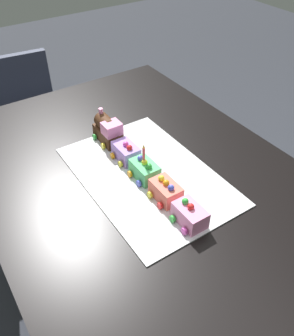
{
  "coord_description": "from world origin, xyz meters",
  "views": [
    {
      "loc": [
        0.79,
        -0.49,
        1.54
      ],
      "look_at": [
        0.03,
        0.01,
        0.77
      ],
      "focal_mm": 38.49,
      "sensor_mm": 36.0,
      "label": 1
    }
  ],
  "objects": [
    {
      "name": "ground_plane",
      "position": [
        0.0,
        0.0,
        0.0
      ],
      "size": [
        8.0,
        8.0,
        0.0
      ],
      "primitive_type": "plane",
      "color": "#2D3038"
    },
    {
      "name": "dining_table",
      "position": [
        0.0,
        0.0,
        0.63
      ],
      "size": [
        1.4,
        1.0,
        0.74
      ],
      "color": "black",
      "rests_on": "ground"
    },
    {
      "name": "chair",
      "position": [
        -1.03,
        -0.15,
        0.47
      ],
      "size": [
        0.44,
        0.44,
        0.86
      ],
      "rotation": [
        0.0,
        0.0,
        -1.67
      ],
      "color": "#2D3347",
      "rests_on": "ground"
    },
    {
      "name": "cake_board",
      "position": [
        0.03,
        0.01,
        0.74
      ],
      "size": [
        0.6,
        0.4,
        0.0
      ],
      "primitive_type": "cube",
      "color": "silver",
      "rests_on": "dining_table"
    },
    {
      "name": "cake_locomotive",
      "position": [
        -0.21,
        -0.0,
        0.79
      ],
      "size": [
        0.14,
        0.08,
        0.12
      ],
      "color": "#472816",
      "rests_on": "cake_board"
    },
    {
      "name": "cake_car_flatbed_lavender",
      "position": [
        -0.08,
        -0.0,
        0.77
      ],
      "size": [
        0.1,
        0.08,
        0.07
      ],
      "color": "#AD84E0",
      "rests_on": "cake_board"
    },
    {
      "name": "cake_car_caboose_mint_green",
      "position": [
        0.03,
        -0.0,
        0.77
      ],
      "size": [
        0.1,
        0.08,
        0.07
      ],
      "color": "#59CC7A",
      "rests_on": "cake_board"
    },
    {
      "name": "cake_car_hopper_coral",
      "position": [
        0.15,
        -0.0,
        0.77
      ],
      "size": [
        0.1,
        0.08,
        0.07
      ],
      "color": "#F27260",
      "rests_on": "cake_board"
    },
    {
      "name": "cake_car_gondola_bubblegum",
      "position": [
        0.27,
        -0.0,
        0.77
      ],
      "size": [
        0.1,
        0.08,
        0.07
      ],
      "color": "pink",
      "rests_on": "cake_board"
    },
    {
      "name": "birthday_candle",
      "position": [
        0.03,
        -0.0,
        0.84
      ],
      "size": [
        0.01,
        0.01,
        0.06
      ],
      "color": "#F24C59",
      "rests_on": "cake_car_caboose_mint_green"
    }
  ]
}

